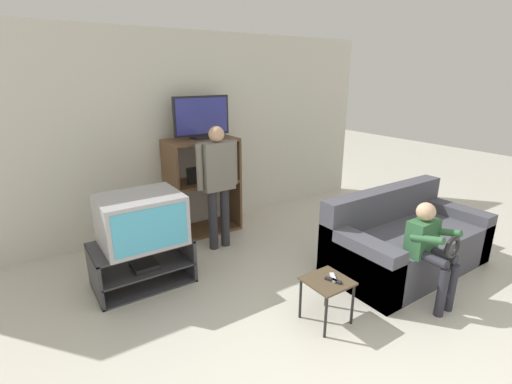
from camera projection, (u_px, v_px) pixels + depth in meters
wall_back at (174, 135)px, 4.88m from camera, size 6.40×0.06×2.60m
tv_stand at (142, 263)px, 3.78m from camera, size 0.95×0.59×0.46m
television_main at (141, 219)px, 3.64m from camera, size 0.78×0.62×0.50m
media_shelf at (203, 186)px, 4.94m from camera, size 0.91×0.51×1.27m
television_flat at (202, 118)px, 4.71m from camera, size 0.76×0.20×0.54m
snack_table at (327, 287)px, 3.16m from camera, size 0.36×0.36×0.40m
remote_control_black at (333, 280)px, 3.12m from camera, size 0.08×0.15×0.02m
remote_control_white at (333, 278)px, 3.16m from camera, size 0.11×0.14×0.02m
couch at (405, 242)px, 4.10m from camera, size 1.84×0.92×0.84m
person_standing_adult at (218, 177)px, 4.38m from camera, size 0.53×0.20×1.50m
person_seated_child at (430, 245)px, 3.36m from camera, size 0.33×0.43×0.97m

